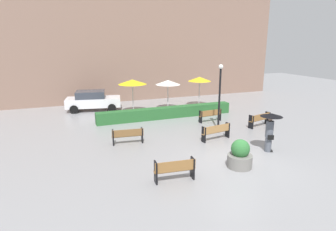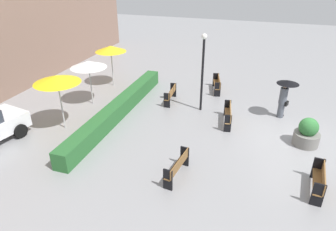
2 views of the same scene
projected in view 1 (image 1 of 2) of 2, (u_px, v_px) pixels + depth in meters
name	position (u px, v px, depth m)	size (l,w,h in m)	color
ground_plane	(237.00, 161.00, 13.04)	(60.00, 60.00, 0.00)	gray
bench_far_left	(128.00, 135.00, 15.17)	(1.69, 0.53, 0.83)	brown
bench_mid_center	(216.00, 131.00, 15.78)	(1.83, 0.59, 0.87)	#9E7242
bench_back_row	(210.00, 115.00, 19.43)	(1.68, 0.46, 0.84)	olive
bench_near_left	(175.00, 169.00, 11.08)	(1.66, 0.52, 0.88)	olive
bench_far_right	(260.00, 119.00, 18.28)	(1.79, 0.75, 0.86)	olive
pedestrian_with_umbrella	(270.00, 126.00, 13.87)	(1.06, 1.06, 1.99)	#4C515B
planter_pot	(240.00, 155.00, 12.33)	(1.08, 1.08, 1.26)	slate
lamp_post	(220.00, 91.00, 17.12)	(0.28, 0.28, 4.05)	black
patio_umbrella_yellow	(132.00, 82.00, 20.91)	(2.09, 2.09, 2.64)	silver
patio_umbrella_white	(168.00, 82.00, 22.14)	(1.93, 1.93, 2.44)	silver
patio_umbrella_yellow_far	(200.00, 79.00, 23.27)	(1.89, 1.89, 2.55)	silver
hedge_strip	(167.00, 113.00, 20.43)	(10.02, 0.70, 0.79)	#28602D
building_facade	(140.00, 46.00, 26.22)	(28.00, 1.20, 9.93)	#846656
parked_car	(93.00, 100.00, 22.65)	(4.45, 2.59, 1.57)	silver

